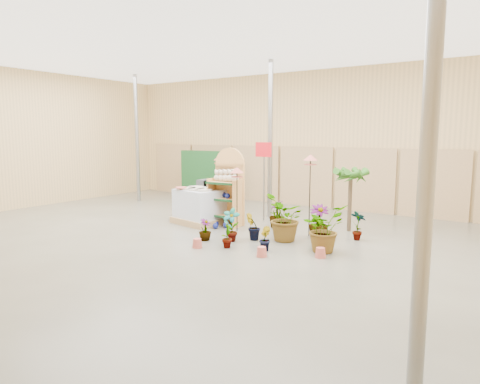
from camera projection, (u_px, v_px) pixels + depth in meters
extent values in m
cube|color=#565448|center=(192.00, 244.00, 9.69)|extent=(15.00, 12.00, 0.10)
cube|color=white|center=(189.00, 33.00, 9.06)|extent=(15.00, 12.00, 0.10)
cube|color=tan|center=(308.00, 139.00, 14.34)|extent=(15.00, 0.10, 4.50)
cube|color=tan|center=(9.00, 139.00, 13.55)|extent=(0.10, 12.00, 4.50)
cylinder|color=gray|center=(428.00, 158.00, 3.45)|extent=(0.14, 0.14, 4.50)
cylinder|color=gray|center=(137.00, 139.00, 15.29)|extent=(0.14, 0.14, 4.50)
cylinder|color=gray|center=(270.00, 140.00, 12.25)|extent=(0.14, 0.14, 4.50)
cube|color=#A38054|center=(174.00, 168.00, 17.73)|extent=(1.90, 0.06, 2.00)
cube|color=#A38054|center=(212.00, 171.00, 16.62)|extent=(1.90, 0.06, 2.00)
cube|color=#A38054|center=(255.00, 173.00, 15.52)|extent=(1.90, 0.06, 2.00)
cube|color=#A38054|center=(306.00, 176.00, 14.41)|extent=(1.90, 0.06, 2.00)
cube|color=#A38054|center=(364.00, 180.00, 13.30)|extent=(1.90, 0.06, 2.00)
cube|color=#A38054|center=(434.00, 184.00, 12.20)|extent=(1.90, 0.06, 2.00)
cube|color=tan|center=(230.00, 194.00, 11.51)|extent=(0.87, 0.15, 1.64)
cylinder|color=tan|center=(230.00, 164.00, 11.40)|extent=(0.87, 0.15, 0.87)
cube|color=tan|center=(225.00, 215.00, 11.37)|extent=(0.87, 0.55, 0.04)
cube|color=#0F3819|center=(219.00, 216.00, 11.18)|extent=(0.83, 0.10, 0.06)
cube|color=tan|center=(225.00, 199.00, 11.31)|extent=(0.87, 0.55, 0.04)
cube|color=#0F3819|center=(219.00, 200.00, 11.12)|extent=(0.83, 0.10, 0.06)
cube|color=tan|center=(225.00, 183.00, 11.26)|extent=(0.87, 0.55, 0.04)
cube|color=#0F3819|center=(219.00, 184.00, 11.06)|extent=(0.83, 0.10, 0.06)
cube|color=tan|center=(212.00, 201.00, 11.56)|extent=(0.08, 0.48, 1.25)
cube|color=tan|center=(238.00, 204.00, 11.10)|extent=(0.08, 0.48, 1.25)
sphere|color=#C0AF9A|center=(217.00, 178.00, 11.45)|extent=(0.17, 0.17, 0.17)
sphere|color=#C0AF9A|center=(217.00, 172.00, 11.43)|extent=(0.13, 0.13, 0.13)
sphere|color=#C0AF9A|center=(221.00, 178.00, 11.37)|extent=(0.18, 0.18, 0.18)
sphere|color=#C0AF9A|center=(221.00, 172.00, 11.35)|extent=(0.13, 0.13, 0.13)
sphere|color=#C0AF9A|center=(226.00, 178.00, 11.29)|extent=(0.19, 0.19, 0.19)
sphere|color=#C0AF9A|center=(226.00, 172.00, 11.27)|extent=(0.13, 0.13, 0.13)
sphere|color=#C0AF9A|center=(230.00, 178.00, 11.21)|extent=(0.20, 0.20, 0.20)
sphere|color=#C0AF9A|center=(230.00, 172.00, 11.18)|extent=(0.13, 0.13, 0.13)
sphere|color=#C0AF9A|center=(235.00, 178.00, 11.13)|extent=(0.21, 0.21, 0.21)
sphere|color=#C0AF9A|center=(235.00, 172.00, 11.10)|extent=(0.13, 0.13, 0.13)
sphere|color=navy|center=(215.00, 195.00, 11.46)|extent=(0.14, 0.14, 0.14)
sphere|color=navy|center=(224.00, 195.00, 11.44)|extent=(0.14, 0.14, 0.14)
sphere|color=navy|center=(227.00, 196.00, 11.23)|extent=(0.14, 0.14, 0.14)
sphere|color=navy|center=(236.00, 196.00, 11.21)|extent=(0.14, 0.14, 0.14)
sphere|color=navy|center=(206.00, 225.00, 11.19)|extent=(0.15, 0.15, 0.15)
sphere|color=navy|center=(216.00, 224.00, 11.30)|extent=(0.15, 0.15, 0.15)
sphere|color=navy|center=(215.00, 226.00, 11.02)|extent=(0.15, 0.15, 0.15)
sphere|color=navy|center=(226.00, 225.00, 11.12)|extent=(0.15, 0.15, 0.15)
cube|color=#A38054|center=(200.00, 220.00, 11.72)|extent=(1.51, 1.34, 0.17)
cube|color=silver|center=(200.00, 203.00, 11.65)|extent=(1.38, 1.21, 0.77)
cylinder|color=#B0A38E|center=(188.00, 188.00, 11.61)|extent=(0.44, 0.44, 0.04)
cylinder|color=#B0A38E|center=(196.00, 189.00, 11.46)|extent=(0.44, 0.44, 0.04)
cylinder|color=#B0A38E|center=(204.00, 190.00, 11.31)|extent=(0.44, 0.44, 0.04)
cylinder|color=#B0A38E|center=(196.00, 187.00, 11.88)|extent=(0.44, 0.44, 0.04)
cube|color=#2F2F31|center=(215.00, 204.00, 13.35)|extent=(0.50, 0.50, 0.50)
cube|color=#2F2F31|center=(215.00, 188.00, 13.28)|extent=(0.50, 0.50, 0.50)
cube|color=#2F2F31|center=(208.00, 203.00, 13.52)|extent=(0.50, 0.50, 0.50)
cube|color=#2F2F31|center=(207.00, 188.00, 13.45)|extent=(0.50, 0.50, 0.50)
cube|color=#16461E|center=(204.00, 175.00, 15.93)|extent=(2.00, 0.30, 1.80)
cylinder|color=gray|center=(264.00, 182.00, 11.94)|extent=(0.05, 0.05, 2.20)
cube|color=red|center=(264.00, 150.00, 11.78)|extent=(0.50, 0.03, 0.40)
cylinder|color=black|center=(237.00, 204.00, 10.71)|extent=(0.02, 0.02, 1.37)
cylinder|color=#B75146|center=(237.00, 177.00, 10.62)|extent=(0.30, 0.30, 0.02)
cone|color=#B75146|center=(237.00, 170.00, 10.60)|extent=(0.34, 0.34, 0.14)
cylinder|color=black|center=(310.00, 201.00, 10.18)|extent=(0.02, 0.02, 1.72)
cylinder|color=#B75146|center=(310.00, 165.00, 10.06)|extent=(0.30, 0.30, 0.02)
cone|color=#B75146|center=(311.00, 157.00, 10.04)|extent=(0.34, 0.34, 0.14)
cylinder|color=black|center=(219.00, 184.00, 14.48)|extent=(0.02, 0.02, 1.45)
cylinder|color=#B75146|center=(219.00, 163.00, 14.38)|extent=(0.30, 0.30, 0.02)
cone|color=#B75146|center=(219.00, 158.00, 14.36)|extent=(0.34, 0.34, 0.14)
cylinder|color=#4A3A27|center=(350.00, 205.00, 10.71)|extent=(0.10, 0.10, 1.35)
imported|color=#275D16|center=(231.00, 225.00, 9.70)|extent=(0.46, 0.36, 0.77)
imported|color=#275D16|center=(253.00, 227.00, 9.82)|extent=(0.40, 0.44, 0.64)
imported|color=#275D16|center=(285.00, 218.00, 9.67)|extent=(1.17, 1.23, 1.09)
imported|color=#275D16|center=(319.00, 222.00, 9.95)|extent=(0.62, 0.62, 0.80)
imported|color=#275D16|center=(358.00, 225.00, 9.82)|extent=(0.43, 0.35, 0.70)
imported|color=#275D16|center=(205.00, 230.00, 9.81)|extent=(0.29, 0.29, 0.50)
imported|color=#275D16|center=(227.00, 232.00, 9.13)|extent=(0.41, 0.44, 0.69)
imported|color=#275D16|center=(265.00, 239.00, 8.96)|extent=(0.36, 0.36, 0.52)
imported|color=#275D16|center=(324.00, 228.00, 8.85)|extent=(0.95, 1.04, 0.99)
imported|color=#275D16|center=(277.00, 214.00, 11.13)|extent=(0.57, 0.57, 0.72)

